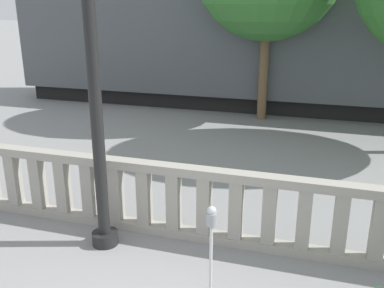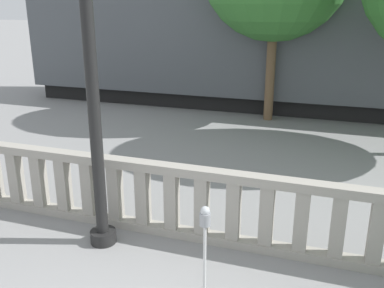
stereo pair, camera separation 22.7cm
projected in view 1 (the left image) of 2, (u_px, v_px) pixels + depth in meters
balustrade at (204, 205)px, 6.62m from camera, size 17.56×0.24×1.21m
lamppost at (91, 43)px, 5.73m from camera, size 0.40×0.40×5.88m
parking_meter at (211, 227)px, 5.23m from camera, size 0.14×0.14×1.26m
train_near at (365, 55)px, 13.90m from camera, size 24.12×2.63×4.39m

